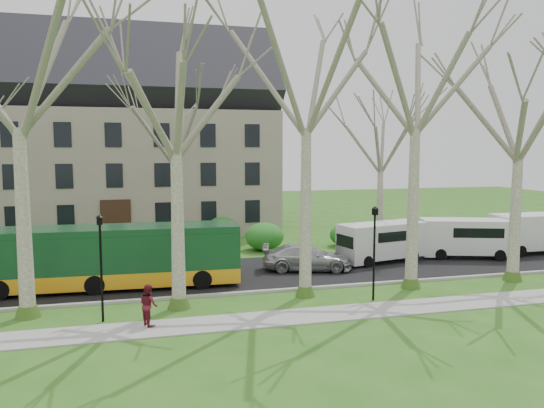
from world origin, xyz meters
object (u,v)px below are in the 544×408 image
(van_a, at_px, (382,242))
(pedestrian_b, at_px, (149,305))
(sedan, at_px, (307,257))
(van_c, at_px, (536,233))
(bus_follow, at_px, (110,256))
(van_b, at_px, (466,238))

(van_a, relative_size, pedestrian_b, 3.34)
(sedan, height_order, pedestrian_b, pedestrian_b)
(van_c, xyz_separation_m, pedestrian_b, (-25.48, -8.38, -0.48))
(bus_follow, relative_size, van_b, 2.27)
(van_b, xyz_separation_m, van_c, (5.43, 0.17, 0.07))
(bus_follow, distance_m, van_b, 21.81)
(van_a, height_order, van_c, van_c)
(bus_follow, xyz_separation_m, pedestrian_b, (1.68, -6.28, -0.77))
(van_a, bearing_deg, van_b, -14.47)
(sedan, distance_m, pedestrian_b, 11.74)
(sedan, xyz_separation_m, pedestrian_b, (-9.07, -7.45, 0.08))
(van_a, relative_size, van_c, 0.92)
(van_a, xyz_separation_m, van_b, (5.79, -0.23, 0.03))
(sedan, bearing_deg, van_b, -71.25)
(bus_follow, height_order, van_c, bus_follow)
(bus_follow, xyz_separation_m, van_a, (15.93, 2.16, -0.40))
(bus_follow, xyz_separation_m, sedan, (10.75, 1.17, -0.86))
(van_b, relative_size, pedestrian_b, 3.42)
(bus_follow, bearing_deg, van_a, 10.35)
(sedan, xyz_separation_m, van_c, (16.40, 0.93, 0.56))
(sedan, relative_size, van_a, 0.93)
(van_b, bearing_deg, van_c, 20.57)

